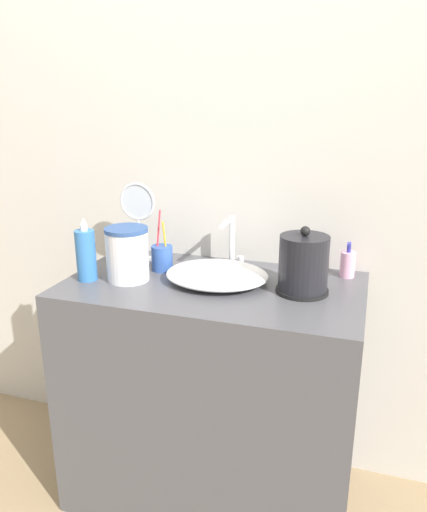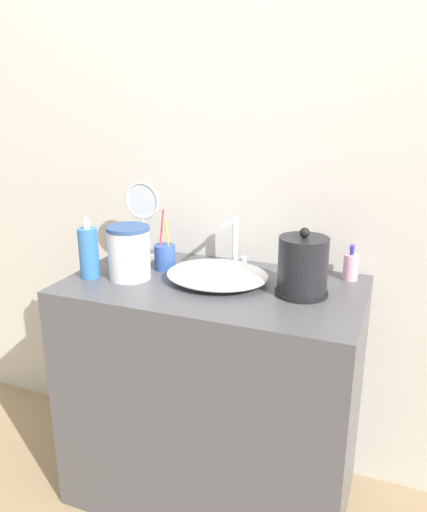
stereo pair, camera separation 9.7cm
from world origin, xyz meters
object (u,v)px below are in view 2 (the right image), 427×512
Objects in this scene: vanity_mirror at (143,216)px; shampoo_bottle at (89,252)px; electric_kettle at (303,268)px; toothbrush_cup at (165,256)px; water_pitcher at (129,252)px; lotion_bottle at (351,266)px; faucet at (235,239)px.

shampoo_bottle is at bearing -109.39° from vanity_mirror.
electric_kettle is at bearing -11.25° from vanity_mirror.
water_pitcher is at bearing -118.53° from toothbrush_cup.
vanity_mirror is 0.22m from water_pitcher.
electric_kettle reaches higher than lotion_bottle.
toothbrush_cup is (-0.53, 0.06, -0.04)m from electric_kettle.
lotion_bottle is at bearing 19.75° from shampoo_bottle.
water_pitcher is at bearing -159.94° from lotion_bottle.
toothbrush_cup is (-0.24, -0.11, -0.06)m from faucet.
lotion_bottle is (0.13, 0.20, -0.04)m from electric_kettle.
lotion_bottle is 0.41× the size of vanity_mirror.
shampoo_bottle is (-0.45, -0.28, -0.02)m from faucet.
faucet is 0.53m from shampoo_bottle.
toothbrush_cup and shampoo_bottle have the same top height.
vanity_mirror is at bearing -174.98° from lotion_bottle.
faucet is 0.43m from lotion_bottle.
lotion_bottle is 0.78m from water_pitcher.
shampoo_bottle is (-0.87, -0.31, 0.04)m from lotion_bottle.
electric_kettle is 1.75× the size of lotion_bottle.
shampoo_bottle is (-0.21, -0.18, 0.04)m from toothbrush_cup.
water_pitcher is at bearing 18.07° from shampoo_bottle.
water_pitcher is (-0.73, -0.27, 0.05)m from lotion_bottle.
shampoo_bottle is (-0.74, -0.11, 0.00)m from electric_kettle.
electric_kettle is 0.72× the size of vanity_mirror.
shampoo_bottle reaches higher than faucet.
faucet is 0.39m from water_pitcher.
vanity_mirror is at bearing -173.29° from faucet.
toothbrush_cup is at bearing -28.17° from vanity_mirror.
faucet is 1.52× the size of lotion_bottle.
electric_kettle is 0.74m from shampoo_bottle.
vanity_mirror is at bearing 70.61° from shampoo_bottle.
toothbrush_cup is at bearing -168.43° from lotion_bottle.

